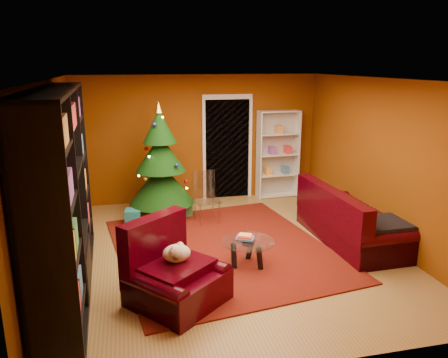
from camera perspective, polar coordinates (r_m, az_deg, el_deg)
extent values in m
cube|color=olive|center=(6.88, 0.75, -9.53)|extent=(5.00, 5.50, 0.05)
cube|color=silver|center=(6.26, 0.83, 13.11)|extent=(5.00, 5.50, 0.05)
cube|color=#7A3A09|center=(9.11, -3.32, 5.30)|extent=(5.00, 0.05, 2.60)
cube|color=#7A3A09|center=(6.36, -21.92, -0.03)|extent=(0.05, 5.50, 2.60)
cube|color=#7A3A09|center=(7.44, 20.08, 2.20)|extent=(0.05, 5.50, 2.60)
cube|color=#60150B|center=(6.93, -0.25, -9.01)|extent=(3.62, 4.07, 0.02)
cube|color=#1A7A7D|center=(8.05, -11.77, -4.88)|extent=(0.31, 0.31, 0.28)
cube|color=#306F3D|center=(8.32, -5.32, -4.02)|extent=(0.33, 0.33, 0.26)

